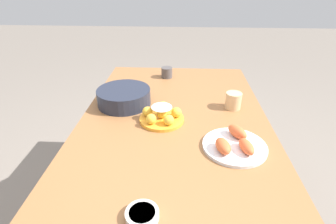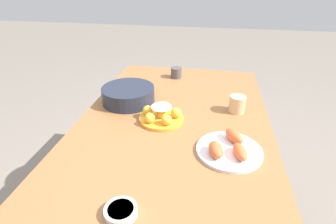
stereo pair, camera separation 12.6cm
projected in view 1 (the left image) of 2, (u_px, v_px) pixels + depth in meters
ground_plane at (173, 219)px, 1.66m from camera, size 12.00×12.00×0.00m
dining_table at (174, 133)px, 1.34m from camera, size 1.44×0.92×0.75m
cake_plate at (162, 115)px, 1.26m from camera, size 0.22×0.22×0.08m
serving_bowl at (124, 96)px, 1.40m from camera, size 0.28×0.28×0.09m
sauce_bowl at (142, 215)px, 0.78m from camera, size 0.10×0.10×0.02m
seafood_platter at (235, 144)px, 1.07m from camera, size 0.26×0.26×0.06m
cup_near at (233, 101)px, 1.37m from camera, size 0.08×0.08×0.09m
cup_far at (167, 72)px, 1.75m from camera, size 0.07×0.07×0.07m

